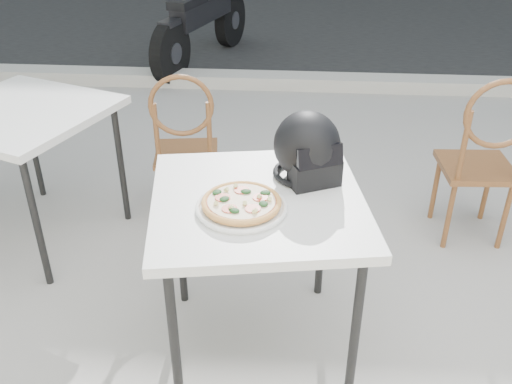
# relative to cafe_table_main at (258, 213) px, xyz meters

# --- Properties ---
(ground) EXTENTS (80.00, 80.00, 0.00)m
(ground) POSITION_rel_cafe_table_main_xyz_m (0.58, 0.36, -0.70)
(ground) COLOR #9E9B96
(ground) RESTS_ON ground
(curb) EXTENTS (30.00, 0.25, 0.12)m
(curb) POSITION_rel_cafe_table_main_xyz_m (0.58, 3.36, -0.64)
(curb) COLOR #A9A79E
(curb) RESTS_ON ground
(cafe_table_main) EXTENTS (0.93, 0.93, 0.77)m
(cafe_table_main) POSITION_rel_cafe_table_main_xyz_m (0.00, 0.00, 0.00)
(cafe_table_main) COLOR silver
(cafe_table_main) RESTS_ON ground
(plate) EXTENTS (0.39, 0.39, 0.02)m
(plate) POSITION_rel_cafe_table_main_xyz_m (-0.05, -0.09, 0.08)
(plate) COLOR white
(plate) RESTS_ON cafe_table_main
(pizza) EXTENTS (0.34, 0.34, 0.04)m
(pizza) POSITION_rel_cafe_table_main_xyz_m (-0.05, -0.09, 0.10)
(pizza) COLOR #E3A053
(pizza) RESTS_ON plate
(helmet) EXTENTS (0.36, 0.36, 0.28)m
(helmet) POSITION_rel_cafe_table_main_xyz_m (0.19, 0.19, 0.19)
(helmet) COLOR black
(helmet) RESTS_ON cafe_table_main
(cafe_chair_main) EXTENTS (0.40, 0.40, 0.99)m
(cafe_chair_main) POSITION_rel_cafe_table_main_xyz_m (1.14, 0.92, -0.15)
(cafe_chair_main) COLOR brown
(cafe_chair_main) RESTS_ON ground
(cafe_table_side) EXTENTS (1.05, 1.05, 0.78)m
(cafe_table_side) POSITION_rel_cafe_table_main_xyz_m (-1.30, 0.79, 0.00)
(cafe_table_side) COLOR silver
(cafe_table_side) RESTS_ON ground
(cafe_chair_side) EXTENTS (0.40, 0.40, 0.94)m
(cafe_chair_side) POSITION_rel_cafe_table_main_xyz_m (-0.49, 1.02, -0.18)
(cafe_chair_side) COLOR brown
(cafe_chair_side) RESTS_ON ground
(motorcycle) EXTENTS (0.76, 1.92, 0.98)m
(motorcycle) POSITION_rel_cafe_table_main_xyz_m (-0.87, 4.06, -0.27)
(motorcycle) COLOR black
(motorcycle) RESTS_ON street_asphalt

